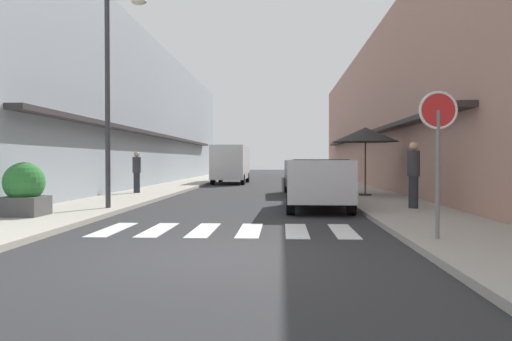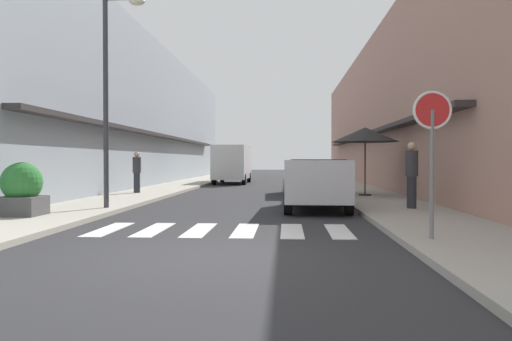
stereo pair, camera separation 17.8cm
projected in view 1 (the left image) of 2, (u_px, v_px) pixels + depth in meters
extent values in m
plane|color=#2B2B2D|center=(260.00, 188.00, 27.22)|extent=(107.59, 107.59, 0.00)
cube|color=#ADA899|center=(176.00, 186.00, 27.44)|extent=(2.56, 68.46, 0.12)
cube|color=#9E998E|center=(347.00, 187.00, 26.99)|extent=(2.56, 68.46, 0.12)
cube|color=#939EA8|center=(114.00, 114.00, 29.00)|extent=(5.00, 46.01, 8.09)
cube|color=#332D2D|center=(163.00, 136.00, 28.88)|extent=(0.50, 32.21, 0.16)
cube|color=#A87A6B|center=(413.00, 113.00, 28.17)|extent=(5.00, 46.01, 8.03)
cube|color=#332D2D|center=(362.00, 136.00, 28.33)|extent=(0.50, 32.21, 0.16)
cube|color=silver|center=(113.00, 230.00, 10.68)|extent=(0.45, 2.20, 0.01)
cube|color=silver|center=(158.00, 230.00, 10.63)|extent=(0.45, 2.20, 0.01)
cube|color=silver|center=(204.00, 230.00, 10.58)|extent=(0.45, 2.20, 0.01)
cube|color=silver|center=(250.00, 230.00, 10.53)|extent=(0.45, 2.20, 0.01)
cube|color=silver|center=(296.00, 231.00, 10.49)|extent=(0.45, 2.20, 0.01)
cube|color=silver|center=(343.00, 231.00, 10.44)|extent=(0.45, 2.20, 0.01)
cube|color=silver|center=(319.00, 180.00, 14.95)|extent=(1.87, 4.24, 1.13)
cube|color=black|center=(319.00, 169.00, 14.73)|extent=(1.53, 2.39, 0.56)
cylinder|color=black|center=(292.00, 196.00, 16.40)|extent=(0.24, 0.65, 0.64)
cylinder|color=black|center=(342.00, 196.00, 16.28)|extent=(0.24, 0.65, 0.64)
cylinder|color=black|center=(291.00, 203.00, 13.64)|extent=(0.24, 0.65, 0.64)
cylinder|color=black|center=(351.00, 203.00, 13.52)|extent=(0.24, 0.65, 0.64)
cube|color=black|center=(307.00, 174.00, 21.70)|extent=(1.90, 4.08, 1.13)
cube|color=black|center=(307.00, 166.00, 21.50)|extent=(1.55, 2.30, 0.56)
cylinder|color=black|center=(287.00, 185.00, 23.05)|extent=(0.24, 0.65, 0.64)
cylinder|color=black|center=(322.00, 186.00, 23.03)|extent=(0.24, 0.65, 0.64)
cylinder|color=black|center=(290.00, 189.00, 20.40)|extent=(0.24, 0.65, 0.64)
cylinder|color=black|center=(330.00, 189.00, 20.38)|extent=(0.24, 0.65, 0.64)
cube|color=silver|center=(231.00, 162.00, 32.19)|extent=(2.01, 5.42, 2.03)
cube|color=black|center=(231.00, 150.00, 31.91)|extent=(1.67, 3.04, 0.56)
cylinder|color=black|center=(221.00, 177.00, 34.05)|extent=(0.23, 0.64, 0.64)
cylinder|color=black|center=(247.00, 177.00, 33.94)|extent=(0.23, 0.64, 0.64)
cylinder|color=black|center=(213.00, 179.00, 30.49)|extent=(0.23, 0.64, 0.64)
cylinder|color=black|center=(243.00, 179.00, 30.38)|extent=(0.23, 0.64, 0.64)
cylinder|color=slate|center=(438.00, 175.00, 8.67)|extent=(0.07, 0.07, 2.16)
cylinder|color=red|center=(438.00, 110.00, 8.64)|extent=(0.64, 0.03, 0.64)
torus|color=white|center=(438.00, 110.00, 8.64)|extent=(0.65, 0.05, 0.65)
cylinder|color=#38383D|center=(108.00, 101.00, 14.33)|extent=(0.14, 0.14, 5.97)
ellipsoid|color=beige|center=(139.00, 1.00, 14.23)|extent=(0.44, 0.28, 0.20)
cylinder|color=#262626|center=(365.00, 195.00, 19.45)|extent=(0.48, 0.48, 0.06)
cylinder|color=#4C3823|center=(365.00, 165.00, 19.43)|extent=(0.06, 0.06, 2.29)
cone|color=black|center=(365.00, 135.00, 19.40)|extent=(2.50, 2.50, 0.55)
cube|color=#4C4C4C|center=(24.00, 206.00, 12.30)|extent=(0.95, 0.95, 0.46)
sphere|color=#2D7533|center=(24.00, 182.00, 12.29)|extent=(0.97, 0.97, 0.97)
cylinder|color=#282B33|center=(413.00, 192.00, 14.24)|extent=(0.26, 0.26, 0.89)
cylinder|color=#333338|center=(414.00, 163.00, 14.22)|extent=(0.34, 0.34, 0.70)
sphere|color=tan|center=(414.00, 146.00, 14.21)|extent=(0.24, 0.24, 0.24)
cylinder|color=#282B33|center=(137.00, 183.00, 21.04)|extent=(0.26, 0.26, 0.81)
cylinder|color=#333338|center=(137.00, 165.00, 21.03)|extent=(0.34, 0.34, 0.65)
sphere|color=tan|center=(137.00, 154.00, 21.02)|extent=(0.22, 0.22, 0.22)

